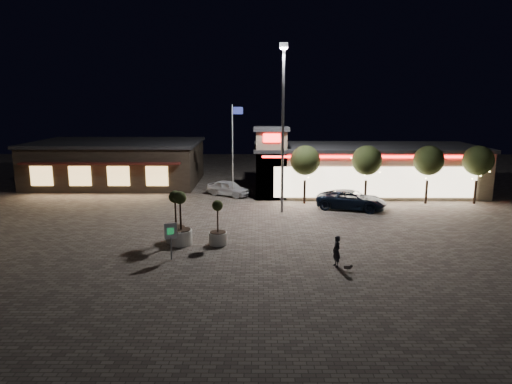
{
  "coord_description": "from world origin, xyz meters",
  "views": [
    {
      "loc": [
        0.23,
        -25.72,
        8.47
      ],
      "look_at": [
        0.04,
        6.0,
        1.97
      ],
      "focal_mm": 32.0,
      "sensor_mm": 36.0,
      "label": 1
    }
  ],
  "objects_px": {
    "planter_left": "(176,226)",
    "planter_mid": "(181,228)",
    "pickup_truck": "(351,200)",
    "white_sedan": "(229,188)",
    "pedestrian": "(337,251)",
    "valet_sign": "(171,234)"
  },
  "relations": [
    {
      "from": "planter_mid",
      "to": "pedestrian",
      "type": "bearing_deg",
      "value": -22.81
    },
    {
      "from": "planter_left",
      "to": "planter_mid",
      "type": "bearing_deg",
      "value": -54.32
    },
    {
      "from": "planter_left",
      "to": "planter_mid",
      "type": "relative_size",
      "value": 0.98
    },
    {
      "from": "pedestrian",
      "to": "valet_sign",
      "type": "height_order",
      "value": "valet_sign"
    },
    {
      "from": "white_sedan",
      "to": "pedestrian",
      "type": "relative_size",
      "value": 2.49
    },
    {
      "from": "pickup_truck",
      "to": "valet_sign",
      "type": "height_order",
      "value": "valet_sign"
    },
    {
      "from": "planter_mid",
      "to": "valet_sign",
      "type": "bearing_deg",
      "value": -91.97
    },
    {
      "from": "valet_sign",
      "to": "pedestrian",
      "type": "bearing_deg",
      "value": -6.52
    },
    {
      "from": "white_sedan",
      "to": "pedestrian",
      "type": "distance_m",
      "value": 18.69
    },
    {
      "from": "pickup_truck",
      "to": "valet_sign",
      "type": "distance_m",
      "value": 16.55
    },
    {
      "from": "planter_left",
      "to": "planter_mid",
      "type": "xyz_separation_m",
      "value": [
        0.39,
        -0.54,
        0.02
      ]
    },
    {
      "from": "planter_mid",
      "to": "planter_left",
      "type": "bearing_deg",
      "value": 125.68
    },
    {
      "from": "pedestrian",
      "to": "planter_mid",
      "type": "xyz_separation_m",
      "value": [
        -8.58,
        3.61,
        0.18
      ]
    },
    {
      "from": "pickup_truck",
      "to": "white_sedan",
      "type": "relative_size",
      "value": 1.32
    },
    {
      "from": "pedestrian",
      "to": "planter_mid",
      "type": "height_order",
      "value": "planter_mid"
    },
    {
      "from": "planter_mid",
      "to": "valet_sign",
      "type": "height_order",
      "value": "planter_mid"
    },
    {
      "from": "pickup_truck",
      "to": "valet_sign",
      "type": "bearing_deg",
      "value": 152.54
    },
    {
      "from": "pickup_truck",
      "to": "white_sedan",
      "type": "bearing_deg",
      "value": 81.84
    },
    {
      "from": "pickup_truck",
      "to": "planter_mid",
      "type": "relative_size",
      "value": 1.66
    },
    {
      "from": "pedestrian",
      "to": "valet_sign",
      "type": "xyz_separation_m",
      "value": [
        -8.67,
        0.99,
        0.6
      ]
    },
    {
      "from": "pickup_truck",
      "to": "valet_sign",
      "type": "xyz_separation_m",
      "value": [
        -11.91,
        -11.48,
        0.67
      ]
    },
    {
      "from": "planter_mid",
      "to": "pickup_truck",
      "type": "bearing_deg",
      "value": 36.84
    }
  ]
}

